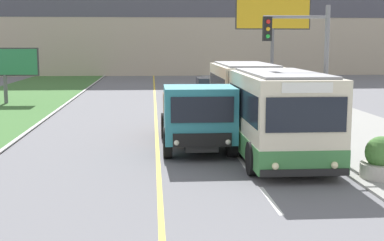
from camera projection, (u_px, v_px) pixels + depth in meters
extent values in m
cube|color=silver|center=(270.00, 200.00, 13.32)|extent=(0.12, 2.40, 0.01)
cube|color=silver|center=(240.00, 160.00, 17.86)|extent=(0.12, 2.40, 0.01)
cube|color=silver|center=(222.00, 136.00, 22.40)|extent=(0.12, 2.40, 0.01)
cube|color=silver|center=(211.00, 120.00, 26.93)|extent=(0.12, 2.40, 0.01)
cube|color=silver|center=(202.00, 109.00, 31.47)|extent=(0.12, 2.40, 0.01)
cube|color=silver|center=(196.00, 100.00, 36.01)|extent=(0.12, 2.40, 0.01)
cube|color=silver|center=(191.00, 94.00, 40.55)|extent=(0.12, 2.40, 0.01)
cube|color=beige|center=(280.00, 115.00, 17.26)|extent=(2.52, 5.80, 2.60)
cube|color=#3D7F42|center=(280.00, 144.00, 17.40)|extent=(2.54, 5.82, 0.70)
cube|color=black|center=(281.00, 103.00, 17.20)|extent=(2.55, 5.33, 0.91)
cube|color=gray|center=(281.00, 73.00, 17.07)|extent=(2.14, 5.22, 0.08)
cube|color=beige|center=(245.00, 94.00, 23.87)|extent=(2.52, 5.80, 2.60)
cube|color=#3D7F42|center=(245.00, 115.00, 24.01)|extent=(2.54, 5.82, 0.70)
cube|color=black|center=(245.00, 86.00, 23.81)|extent=(2.55, 5.33, 0.91)
cube|color=gray|center=(245.00, 64.00, 23.67)|extent=(2.14, 5.22, 0.08)
cube|color=#474747|center=(260.00, 103.00, 20.56)|extent=(2.32, 0.90, 2.40)
cube|color=black|center=(307.00, 115.00, 14.33)|extent=(2.22, 0.04, 0.96)
cube|color=black|center=(305.00, 173.00, 14.55)|extent=(2.47, 0.06, 0.20)
sphere|color=#F4EAB2|center=(275.00, 166.00, 14.45)|extent=(0.20, 0.20, 0.20)
sphere|color=#F4EAB2|center=(335.00, 165.00, 14.57)|extent=(0.20, 0.20, 0.20)
cube|color=white|center=(307.00, 88.00, 14.22)|extent=(1.39, 0.04, 0.28)
cylinder|color=black|center=(253.00, 159.00, 15.73)|extent=(0.28, 1.00, 1.00)
cylinder|color=black|center=(332.00, 157.00, 15.91)|extent=(0.28, 1.00, 1.00)
cylinder|color=black|center=(234.00, 138.00, 19.16)|extent=(0.28, 1.00, 1.00)
cylinder|color=black|center=(300.00, 137.00, 19.34)|extent=(0.28, 1.00, 1.00)
cylinder|color=black|center=(216.00, 117.00, 24.51)|extent=(0.28, 1.00, 1.00)
cylinder|color=black|center=(268.00, 116.00, 24.69)|extent=(0.28, 1.00, 1.00)
cube|color=black|center=(194.00, 133.00, 20.47)|extent=(1.07, 6.43, 0.20)
cube|color=teal|center=(199.00, 114.00, 18.24)|extent=(2.39, 2.21, 1.86)
cube|color=black|center=(202.00, 110.00, 17.09)|extent=(2.03, 0.04, 0.84)
cube|color=black|center=(202.00, 140.00, 17.22)|extent=(1.91, 0.06, 0.44)
sphere|color=silver|center=(177.00, 143.00, 17.16)|extent=(0.18, 0.18, 0.18)
sphere|color=silver|center=(228.00, 142.00, 17.28)|extent=(0.18, 0.18, 0.18)
cube|color=#994C19|center=(192.00, 124.00, 21.66)|extent=(2.27, 3.97, 0.12)
cube|color=#994C19|center=(166.00, 111.00, 21.51)|extent=(0.12, 3.97, 1.18)
cube|color=#994C19|center=(218.00, 111.00, 21.66)|extent=(0.12, 3.97, 1.18)
cube|color=#994C19|center=(196.00, 118.00, 19.69)|extent=(2.27, 0.12, 1.18)
cube|color=#994C19|center=(189.00, 105.00, 23.48)|extent=(2.27, 0.12, 1.18)
cube|color=#994C19|center=(196.00, 98.00, 19.58)|extent=(2.27, 0.12, 0.24)
cylinder|color=black|center=(168.00, 143.00, 18.08)|extent=(0.30, 1.04, 1.04)
cylinder|color=black|center=(232.00, 142.00, 18.24)|extent=(0.30, 1.04, 1.04)
cylinder|color=black|center=(165.00, 126.00, 21.79)|extent=(0.30, 1.04, 1.04)
cylinder|color=black|center=(218.00, 125.00, 21.95)|extent=(0.30, 1.04, 1.04)
cube|color=silver|center=(208.00, 91.00, 36.98)|extent=(1.80, 4.30, 0.61)
cube|color=black|center=(208.00, 82.00, 36.99)|extent=(1.53, 2.37, 0.65)
cylinder|color=black|center=(198.00, 96.00, 35.67)|extent=(0.18, 0.62, 0.62)
cylinder|color=black|center=(222.00, 96.00, 35.79)|extent=(0.18, 0.62, 0.62)
cylinder|color=black|center=(195.00, 92.00, 38.22)|extent=(0.18, 0.62, 0.62)
cylinder|color=black|center=(217.00, 92.00, 38.34)|extent=(0.18, 0.62, 0.62)
cylinder|color=slate|center=(325.00, 81.00, 18.27)|extent=(0.16, 0.16, 5.13)
cylinder|color=slate|center=(296.00, 17.00, 17.88)|extent=(2.20, 0.10, 0.10)
cube|color=black|center=(267.00, 29.00, 17.86)|extent=(0.28, 0.24, 0.80)
sphere|color=red|center=(268.00, 22.00, 17.70)|extent=(0.14, 0.14, 0.14)
sphere|color=orange|center=(268.00, 29.00, 17.74)|extent=(0.14, 0.14, 0.14)
sphere|color=green|center=(268.00, 36.00, 17.77)|extent=(0.14, 0.14, 0.14)
cylinder|color=#59595B|center=(272.00, 62.00, 39.14)|extent=(0.24, 0.24, 4.86)
cube|color=#333333|center=(273.00, 12.00, 38.62)|extent=(5.48, 0.20, 2.47)
cube|color=gold|center=(273.00, 12.00, 38.51)|extent=(5.32, 0.02, 2.31)
cylinder|color=#59595B|center=(6.00, 89.00, 33.88)|extent=(0.24, 0.24, 1.84)
cube|color=#333333|center=(4.00, 62.00, 33.63)|extent=(4.28, 0.20, 1.77)
cube|color=#287547|center=(4.00, 62.00, 33.52)|extent=(4.12, 0.02, 1.61)
cylinder|color=#B7B2A8|center=(381.00, 170.00, 15.19)|extent=(1.15, 1.15, 0.41)
sphere|color=#477A38|center=(382.00, 152.00, 15.11)|extent=(0.92, 0.92, 0.92)
cylinder|color=#B7B2A8|center=(330.00, 141.00, 19.65)|extent=(1.08, 1.08, 0.41)
sphere|color=#477A38|center=(330.00, 128.00, 19.58)|extent=(0.86, 0.86, 0.86)
cylinder|color=#B7B2A8|center=(296.00, 122.00, 24.11)|extent=(1.16, 1.16, 0.44)
sphere|color=#477A38|center=(297.00, 111.00, 24.03)|extent=(0.93, 0.93, 0.93)
cylinder|color=#B7B2A8|center=(274.00, 110.00, 28.58)|extent=(1.23, 1.23, 0.43)
sphere|color=#477A38|center=(274.00, 99.00, 28.49)|extent=(0.99, 0.99, 0.99)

